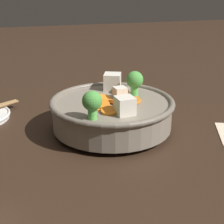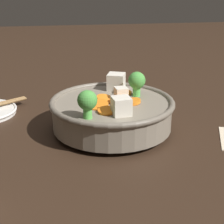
% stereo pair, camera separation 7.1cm
% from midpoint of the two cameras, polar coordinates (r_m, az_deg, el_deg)
% --- Properties ---
extents(ground_plane, '(3.00, 3.00, 0.00)m').
position_cam_midpoint_polar(ground_plane, '(0.78, -2.63, -2.93)').
color(ground_plane, black).
extents(stirfry_bowl, '(0.25, 0.25, 0.12)m').
position_cam_midpoint_polar(stirfry_bowl, '(0.76, -2.66, 0.11)').
color(stirfry_bowl, slate).
rests_on(stirfry_bowl, ground_plane).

